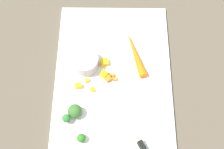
% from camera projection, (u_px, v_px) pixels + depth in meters
% --- Properties ---
extents(ground_plane, '(4.00, 4.00, 0.00)m').
position_uv_depth(ground_plane, '(112.00, 77.00, 0.94)').
color(ground_plane, brown).
extents(cutting_board, '(0.53, 0.37, 0.01)m').
position_uv_depth(cutting_board, '(112.00, 77.00, 0.94)').
color(cutting_board, white).
rests_on(cutting_board, ground_plane).
extents(prep_bowl, '(0.09, 0.09, 0.05)m').
position_uv_depth(prep_bowl, '(84.00, 62.00, 0.93)').
color(prep_bowl, '#BAB5C4').
rests_on(prep_bowl, cutting_board).
extents(chef_knife, '(0.29, 0.16, 0.02)m').
position_uv_depth(chef_knife, '(134.00, 134.00, 0.84)').
color(chef_knife, silver).
rests_on(chef_knife, cutting_board).
extents(whole_carrot, '(0.17, 0.08, 0.03)m').
position_uv_depth(whole_carrot, '(134.00, 53.00, 0.95)').
color(whole_carrot, orange).
rests_on(whole_carrot, cutting_board).
extents(carrot_dice_0, '(0.01, 0.01, 0.01)m').
position_uv_depth(carrot_dice_0, '(114.00, 79.00, 0.92)').
color(carrot_dice_0, orange).
rests_on(carrot_dice_0, cutting_board).
extents(carrot_dice_1, '(0.01, 0.01, 0.01)m').
position_uv_depth(carrot_dice_1, '(108.00, 76.00, 0.93)').
color(carrot_dice_1, orange).
rests_on(carrot_dice_1, cutting_board).
extents(carrot_dice_2, '(0.01, 0.01, 0.01)m').
position_uv_depth(carrot_dice_2, '(112.00, 76.00, 0.93)').
color(carrot_dice_2, orange).
rests_on(carrot_dice_2, cutting_board).
extents(carrot_dice_3, '(0.03, 0.03, 0.01)m').
position_uv_depth(carrot_dice_3, '(107.00, 79.00, 0.92)').
color(carrot_dice_3, orange).
rests_on(carrot_dice_3, cutting_board).
extents(pepper_dice_0, '(0.02, 0.02, 0.01)m').
position_uv_depth(pepper_dice_0, '(86.00, 80.00, 0.92)').
color(pepper_dice_0, yellow).
rests_on(pepper_dice_0, cutting_board).
extents(pepper_dice_1, '(0.02, 0.02, 0.01)m').
position_uv_depth(pepper_dice_1, '(92.00, 90.00, 0.91)').
color(pepper_dice_1, yellow).
rests_on(pepper_dice_1, cutting_board).
extents(pepper_dice_2, '(0.02, 0.02, 0.02)m').
position_uv_depth(pepper_dice_2, '(77.00, 86.00, 0.91)').
color(pepper_dice_2, yellow).
rests_on(pepper_dice_2, cutting_board).
extents(pepper_dice_3, '(0.03, 0.03, 0.02)m').
position_uv_depth(pepper_dice_3, '(103.00, 74.00, 0.92)').
color(pepper_dice_3, yellow).
rests_on(pepper_dice_3, cutting_board).
extents(pepper_dice_4, '(0.03, 0.03, 0.02)m').
position_uv_depth(pepper_dice_4, '(103.00, 62.00, 0.94)').
color(pepper_dice_4, yellow).
rests_on(pepper_dice_4, cutting_board).
extents(broccoli_floret_0, '(0.03, 0.03, 0.03)m').
position_uv_depth(broccoli_floret_0, '(80.00, 138.00, 0.83)').
color(broccoli_floret_0, '#90AD64').
rests_on(broccoli_floret_0, cutting_board).
extents(broccoli_floret_1, '(0.04, 0.04, 0.04)m').
position_uv_depth(broccoli_floret_1, '(74.00, 111.00, 0.86)').
color(broccoli_floret_1, '#8DAC64').
rests_on(broccoli_floret_1, cutting_board).
extents(broccoli_floret_2, '(0.02, 0.02, 0.03)m').
position_uv_depth(broccoli_floret_2, '(65.00, 118.00, 0.85)').
color(broccoli_floret_2, '#93B066').
rests_on(broccoli_floret_2, cutting_board).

